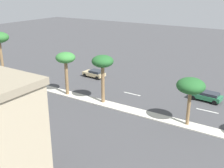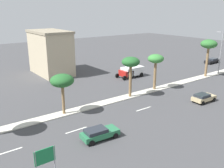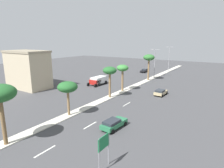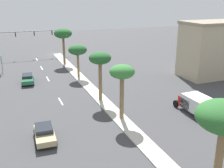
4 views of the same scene
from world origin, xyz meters
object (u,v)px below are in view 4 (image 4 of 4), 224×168
object	(u,v)px
traffic_signal_gantry	(18,39)
palm_tree_right	(63,34)
palm_tree_near	(78,50)
box_truck	(198,104)
palm_tree_center	(122,74)
sedan_tan_mid	(45,133)
commercial_building	(214,49)
sedan_green_near	(28,79)
directional_road_sign	(1,60)
palm_tree_front	(100,60)

from	to	relation	value
traffic_signal_gantry	palm_tree_right	bearing A→B (deg)	129.99
palm_tree_right	palm_tree_near	bearing A→B (deg)	91.32
palm_tree_right	box_truck	distance (m)	32.11
box_truck	palm_tree_right	bearing A→B (deg)	-72.63
palm_tree_center	box_truck	bearing A→B (deg)	166.35
sedan_tan_mid	palm_tree_near	bearing A→B (deg)	-113.84
commercial_building	palm_tree_near	distance (m)	23.31
palm_tree_right	palm_tree_center	size ratio (longest dim) A/B	1.14
commercial_building	sedan_green_near	xyz separation A→B (m)	(30.45, -7.69, -4.02)
sedan_tan_mid	traffic_signal_gantry	bearing A→B (deg)	-90.08
commercial_building	palm_tree_center	size ratio (longest dim) A/B	1.81
palm_tree_center	box_truck	distance (m)	10.09
commercial_building	traffic_signal_gantry	bearing A→B (deg)	-42.52
sedan_tan_mid	palm_tree_center	bearing A→B (deg)	-169.90
commercial_building	palm_tree_center	world-z (taller)	commercial_building
traffic_signal_gantry	commercial_building	distance (m)	41.37
palm_tree_center	sedan_green_near	bearing A→B (deg)	-63.67
palm_tree_right	palm_tree_center	bearing A→B (deg)	91.07
traffic_signal_gantry	box_truck	size ratio (longest dim) A/B	2.76
palm_tree_right	directional_road_sign	bearing A→B (deg)	13.31
palm_tree_front	sedan_green_near	xyz separation A→B (m)	(8.36, -11.66, -4.89)
palm_tree_near	sedan_green_near	world-z (taller)	palm_tree_near
palm_tree_right	sedan_green_near	bearing A→B (deg)	51.58
directional_road_sign	palm_tree_center	xyz separation A→B (m)	(-12.49, 25.28, 2.89)
palm_tree_front	palm_tree_center	world-z (taller)	palm_tree_front
palm_tree_near	box_truck	xyz separation A→B (m)	(-9.23, 19.99, -3.49)
palm_tree_near	palm_tree_center	world-z (taller)	palm_tree_center
traffic_signal_gantry	box_truck	world-z (taller)	traffic_signal_gantry
directional_road_sign	sedan_green_near	world-z (taller)	directional_road_sign
commercial_building	sedan_tan_mid	distance (m)	32.92
traffic_signal_gantry	palm_tree_front	distance (m)	33.04
sedan_green_near	commercial_building	bearing A→B (deg)	165.82
directional_road_sign	traffic_signal_gantry	bearing A→B (deg)	-106.20
palm_tree_center	palm_tree_right	bearing A→B (deg)	-88.93
sedan_tan_mid	box_truck	size ratio (longest dim) A/B	0.67
palm_tree_near	palm_tree_center	distance (m)	17.83
palm_tree_near	sedan_green_near	xyz separation A→B (m)	(8.48, 0.10, -3.98)
directional_road_sign	palm_tree_center	size ratio (longest dim) A/B	0.54
directional_road_sign	palm_tree_front	xyz separation A→B (m)	(-12.09, 19.22, 3.16)
traffic_signal_gantry	box_truck	bearing A→B (deg)	113.85
traffic_signal_gantry	sedan_tan_mid	world-z (taller)	traffic_signal_gantry
directional_road_sign	palm_tree_front	size ratio (longest dim) A/B	0.52
directional_road_sign	sedan_tan_mid	world-z (taller)	directional_road_sign
box_truck	palm_tree_near	bearing A→B (deg)	-65.21
directional_road_sign	sedan_tan_mid	bearing A→B (deg)	97.70
palm_tree_right	traffic_signal_gantry	bearing A→B (deg)	-50.01
palm_tree_front	box_truck	xyz separation A→B (m)	(-9.35, 8.23, -4.40)
directional_road_sign	sedan_tan_mid	size ratio (longest dim) A/B	0.85
sedan_tan_mid	palm_tree_front	bearing A→B (deg)	-137.92
palm_tree_front	box_truck	world-z (taller)	palm_tree_front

